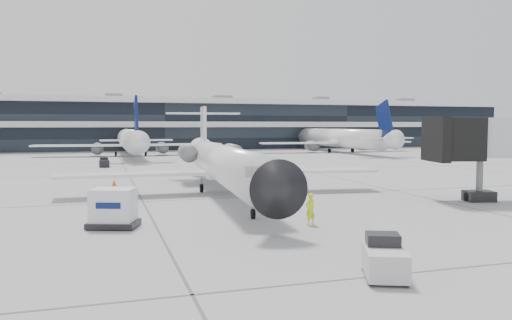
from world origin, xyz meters
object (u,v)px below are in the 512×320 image
object	(u,v)px
ramp_worker	(310,209)
cargo_uld	(113,208)
regional_jet	(223,162)
baggage_tug	(384,259)

from	to	relation	value
ramp_worker	cargo_uld	bearing A→B (deg)	-34.34
regional_jet	cargo_uld	xyz separation A→B (m)	(-8.43, -10.87, -1.45)
regional_jet	baggage_tug	size ratio (longest dim) A/B	11.79
regional_jet	ramp_worker	size ratio (longest dim) A/B	18.21
ramp_worker	cargo_uld	distance (m)	10.34
ramp_worker	baggage_tug	xyz separation A→B (m)	(-1.17, -9.25, -0.20)
ramp_worker	cargo_uld	xyz separation A→B (m)	(-10.05, 2.39, 0.15)
baggage_tug	ramp_worker	bearing A→B (deg)	105.55
baggage_tug	regional_jet	bearing A→B (deg)	113.93
ramp_worker	cargo_uld	world-z (taller)	cargo_uld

